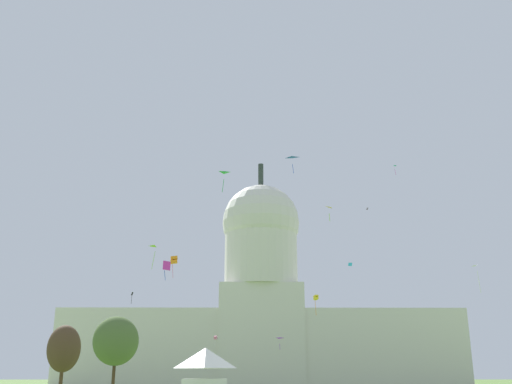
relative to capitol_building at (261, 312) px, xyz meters
name	(u,v)px	position (x,y,z in m)	size (l,w,h in m)	color
capitol_building	(261,312)	(0.00, 0.00, 0.00)	(125.10, 25.65, 72.62)	silver
event_tent	(205,374)	(-8.95, -112.50, -19.10)	(6.01, 6.91, 6.48)	white
tree_west_mid	(64,349)	(-42.96, -60.65, -13.92)	(9.83, 9.84, 13.39)	#4C3823
tree_west_near	(116,341)	(-27.77, -79.63, -13.33)	(11.25, 11.28, 13.46)	#42301E
kite_black_high	(367,209)	(29.92, -29.16, 26.07)	(0.50, 0.71, 0.79)	black
kite_yellow_low	(202,355)	(-15.70, -34.55, -14.32)	(1.17, 0.83, 4.28)	yellow
kite_green_mid	(224,177)	(-7.36, -106.78, 8.90)	(1.45, 1.00, 2.68)	green
kite_cyan_mid	(350,264)	(22.08, -41.78, 7.73)	(1.07, 0.65, 0.99)	#33BCDB
kite_gold_mid	(331,210)	(9.06, -102.81, 4.99)	(1.32, 1.38, 2.02)	gold
kite_blue_mid	(292,158)	(2.91, -106.16, 12.14)	(1.82, 1.00, 2.51)	blue
kite_lime_mid	(154,249)	(-21.65, -79.93, 3.60)	(1.47, 1.41, 4.40)	#8CD133
kite_magenta_low	(167,266)	(-15.05, -107.96, -4.71)	(1.04, 0.84, 2.77)	#D1339E
kite_turquoise_high	(397,167)	(37.48, -35.96, 36.24)	(1.30, 1.32, 2.44)	teal
kite_violet_low	(279,341)	(2.81, -58.72, -12.12)	(1.70, 1.20, 2.10)	purple
kite_orange_mid	(174,260)	(-15.02, -100.75, -2.46)	(1.20, 1.15, 3.34)	orange
kite_pink_low	(215,338)	(-13.06, -23.70, -9.44)	(0.97, 1.01, 2.76)	pink
kite_white_mid	(478,269)	(32.19, -98.97, -3.47)	(1.08, 1.24, 4.14)	white
kite_black_mid	(132,295)	(-30.64, -53.72, -1.70)	(0.46, 0.68, 2.69)	black
kite_yellow_low_b	(316,298)	(9.10, -77.42, -5.24)	(1.05, 1.07, 3.86)	yellow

